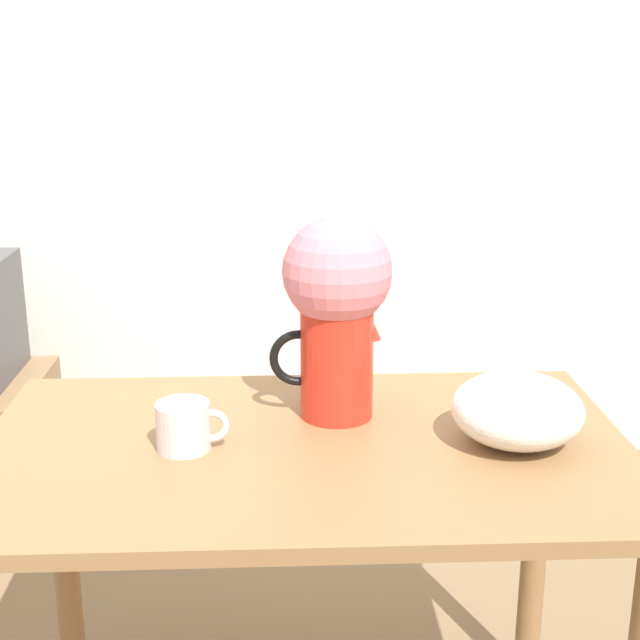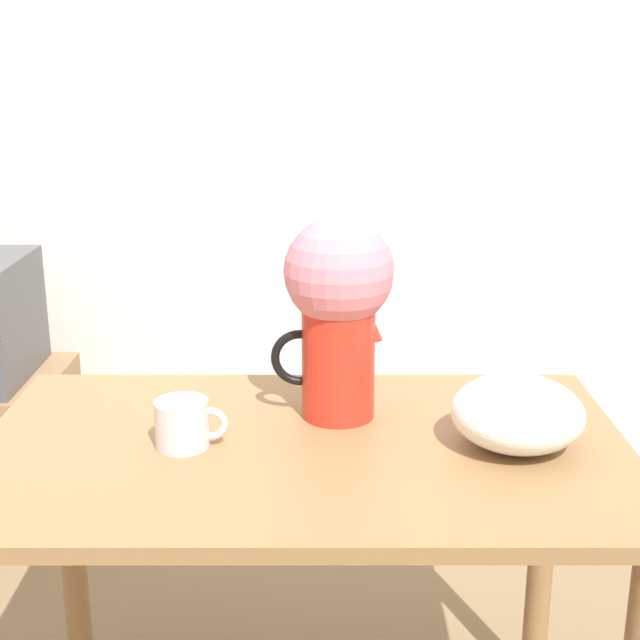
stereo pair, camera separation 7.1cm
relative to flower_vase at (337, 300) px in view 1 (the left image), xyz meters
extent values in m
cube|color=silver|center=(-0.29, 1.52, 0.26)|extent=(8.00, 0.05, 2.60)
cube|color=olive|center=(-0.07, -0.13, -0.26)|extent=(1.23, 0.75, 0.03)
cylinder|color=olive|center=(-0.62, 0.18, -0.66)|extent=(0.06, 0.06, 0.77)
cylinder|color=olive|center=(0.49, 0.18, -0.66)|extent=(0.06, 0.06, 0.77)
cylinder|color=red|center=(0.00, 0.00, -0.13)|extent=(0.15, 0.15, 0.22)
cone|color=red|center=(0.06, 0.00, -0.05)|extent=(0.05, 0.05, 0.06)
torus|color=black|center=(-0.08, 0.00, -0.12)|extent=(0.12, 0.02, 0.12)
sphere|color=#3D7033|center=(0.00, 0.00, 0.02)|extent=(0.16, 0.16, 0.16)
sphere|color=pink|center=(0.00, 0.00, 0.06)|extent=(0.22, 0.22, 0.22)
cylinder|color=silver|center=(-0.29, -0.15, -0.20)|extent=(0.10, 0.10, 0.09)
torus|color=silver|center=(-0.24, -0.15, -0.20)|extent=(0.06, 0.01, 0.06)
ellipsoid|color=white|center=(0.33, -0.15, -0.18)|extent=(0.25, 0.25, 0.13)
camera|label=1|loc=(-0.11, -1.68, 0.46)|focal=50.00mm
camera|label=2|loc=(-0.04, -1.68, 0.46)|focal=50.00mm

